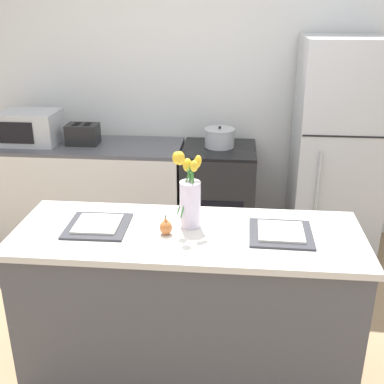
# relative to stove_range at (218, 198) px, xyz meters

# --- Properties ---
(ground_plane) EXTENTS (10.00, 10.00, 0.00)m
(ground_plane) POSITION_rel_stove_range_xyz_m (-0.10, -1.60, -0.44)
(ground_plane) COLOR #997A56
(back_wall) EXTENTS (5.20, 0.08, 2.70)m
(back_wall) POSITION_rel_stove_range_xyz_m (-0.10, 0.40, 0.91)
(back_wall) COLOR silver
(back_wall) RESTS_ON ground_plane
(kitchen_island) EXTENTS (1.80, 0.66, 0.92)m
(kitchen_island) POSITION_rel_stove_range_xyz_m (-0.10, -1.60, 0.02)
(kitchen_island) COLOR #4C4C51
(kitchen_island) RESTS_ON ground_plane
(back_counter) EXTENTS (1.68, 0.60, 0.89)m
(back_counter) POSITION_rel_stove_range_xyz_m (-1.16, 0.00, 0.00)
(back_counter) COLOR silver
(back_counter) RESTS_ON ground_plane
(stove_range) EXTENTS (0.60, 0.61, 0.89)m
(stove_range) POSITION_rel_stove_range_xyz_m (0.00, 0.00, 0.00)
(stove_range) COLOR black
(stove_range) RESTS_ON ground_plane
(refrigerator) EXTENTS (0.68, 0.67, 1.77)m
(refrigerator) POSITION_rel_stove_range_xyz_m (0.95, 0.00, 0.44)
(refrigerator) COLOR #B7BABC
(refrigerator) RESTS_ON ground_plane
(flower_vase) EXTENTS (0.15, 0.15, 0.43)m
(flower_vase) POSITION_rel_stove_range_xyz_m (-0.10, -1.53, 0.65)
(flower_vase) COLOR silver
(flower_vase) RESTS_ON kitchen_island
(pear_figurine) EXTENTS (0.06, 0.06, 0.11)m
(pear_figurine) POSITION_rel_stove_range_xyz_m (-0.21, -1.63, 0.52)
(pear_figurine) COLOR #C66B33
(pear_figurine) RESTS_ON kitchen_island
(plate_setting_left) EXTENTS (0.32, 0.32, 0.02)m
(plate_setting_left) POSITION_rel_stove_range_xyz_m (-0.57, -1.59, 0.49)
(plate_setting_left) COLOR #333338
(plate_setting_left) RESTS_ON kitchen_island
(plate_setting_right) EXTENTS (0.32, 0.32, 0.02)m
(plate_setting_right) POSITION_rel_stove_range_xyz_m (0.37, -1.59, 0.49)
(plate_setting_right) COLOR #333338
(plate_setting_right) RESTS_ON kitchen_island
(toaster) EXTENTS (0.28, 0.18, 0.17)m
(toaster) POSITION_rel_stove_range_xyz_m (-1.14, 0.01, 0.53)
(toaster) COLOR black
(toaster) RESTS_ON back_counter
(cooking_pot) EXTENTS (0.25, 0.25, 0.18)m
(cooking_pot) POSITION_rel_stove_range_xyz_m (-0.00, 0.04, 0.52)
(cooking_pot) COLOR #B2B5B7
(cooking_pot) RESTS_ON stove_range
(microwave) EXTENTS (0.48, 0.37, 0.27)m
(microwave) POSITION_rel_stove_range_xyz_m (-1.59, -0.00, 0.58)
(microwave) COLOR #B7BABC
(microwave) RESTS_ON back_counter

